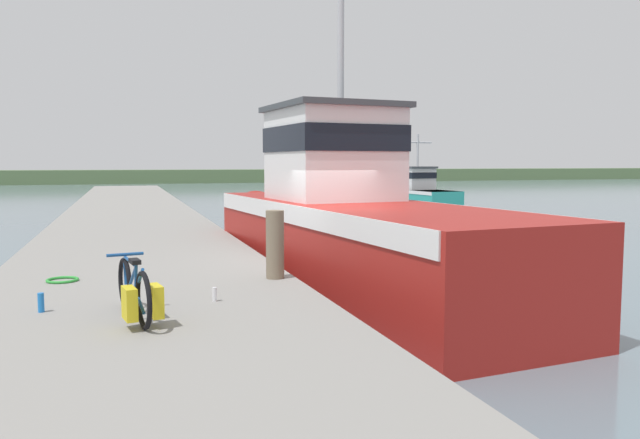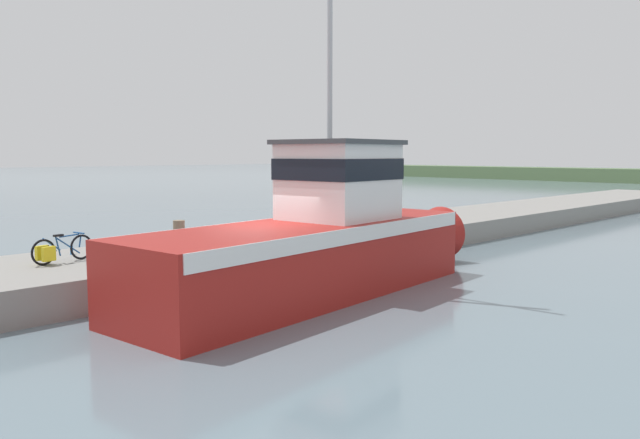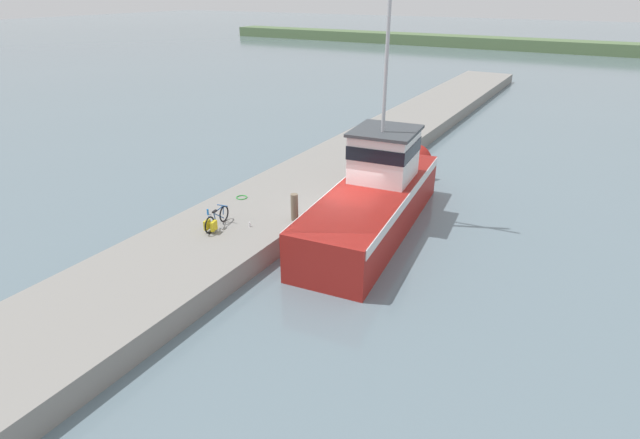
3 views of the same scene
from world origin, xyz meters
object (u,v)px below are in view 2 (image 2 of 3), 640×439
object	(u,v)px
fishing_boat_main	(323,239)
water_bottle_by_bike	(72,250)
mooring_post	(179,242)
bicycle_touring	(57,250)
water_bottle_on_curb	(106,261)

from	to	relation	value
fishing_boat_main	water_bottle_by_bike	xyz separation A→B (m)	(-5.46, -4.16, -0.44)
fishing_boat_main	mooring_post	world-z (taller)	fishing_boat_main
mooring_post	bicycle_touring	bearing A→B (deg)	-134.77
fishing_boat_main	mooring_post	size ratio (longest dim) A/B	11.36
bicycle_touring	fishing_boat_main	bearing A→B (deg)	38.55
fishing_boat_main	water_bottle_on_curb	xyz separation A→B (m)	(-3.36, -4.20, -0.47)
fishing_boat_main	water_bottle_by_bike	world-z (taller)	fishing_boat_main
bicycle_touring	water_bottle_on_curb	xyz separation A→B (m)	(1.00, 0.79, -0.24)
mooring_post	water_bottle_by_bike	distance (m)	3.53
mooring_post	water_bottle_by_bike	size ratio (longest dim) A/B	4.51
water_bottle_by_bike	mooring_post	bearing A→B (deg)	22.19
fishing_boat_main	water_bottle_on_curb	size ratio (longest dim) A/B	65.21
water_bottle_by_bike	fishing_boat_main	bearing A→B (deg)	37.32
fishing_boat_main	water_bottle_on_curb	distance (m)	5.40
fishing_boat_main	water_bottle_on_curb	world-z (taller)	fishing_boat_main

